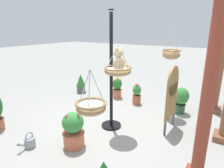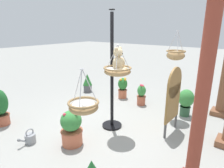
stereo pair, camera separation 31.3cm
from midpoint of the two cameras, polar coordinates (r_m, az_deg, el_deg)
The scene contains 15 objects.
ground_plane at distance 4.36m, azimuth 1.15°, elevation -13.21°, with size 40.00×40.00×0.00m, color gray.
display_pole_central at distance 4.15m, azimuth 2.15°, elevation -2.88°, with size 0.44×0.44×2.50m.
hanging_basket_with_teddy at distance 3.74m, azimuth 4.04°, elevation 3.94°, with size 0.55×0.55×0.60m.
teddy_bear at distance 3.69m, azimuth 4.40°, elevation 6.88°, with size 0.32×0.28×0.46m.
hanging_basket_left_high at distance 4.81m, azimuth 20.20°, elevation 8.15°, with size 0.44×0.44×0.68m.
hanging_basket_right_low at distance 2.69m, azimuth -5.14°, elevation -6.62°, with size 0.44×0.44×0.63m.
greenhouse_pillar_right at distance 2.68m, azimuth 28.36°, elevation -2.99°, with size 0.33×0.33×2.81m.
potted_plant_fern_front at distance 4.96m, azimuth -28.74°, elevation -6.04°, with size 0.35×0.35×0.85m.
potted_plant_flowering_red at distance 3.74m, azimuth -9.55°, elevation -12.79°, with size 0.42×0.42×0.70m.
potted_plant_small_succulent at distance 6.06m, azimuth 4.66°, elevation -1.05°, with size 0.30×0.30×0.65m.
potted_plant_conical_shrub at distance 5.60m, azimuth 10.32°, elevation -3.22°, with size 0.27×0.27×0.62m.
potted_plant_trailing_ivy at distance 6.65m, azimuth -5.96°, elevation 0.38°, with size 0.31×0.31×0.64m.
potted_plant_broad_leaf at distance 5.20m, azimuth 22.74°, elevation -4.64°, with size 0.38×0.38×0.69m.
display_sign_board at distance 4.13m, azimuth 19.90°, elevation -3.13°, with size 0.64×0.07×1.42m.
watering_can at distance 4.11m, azimuth -21.18°, elevation -14.79°, with size 0.35×0.20×0.30m.
Camera 2 is at (2.97, 2.36, 2.16)m, focal length 30.78 mm.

